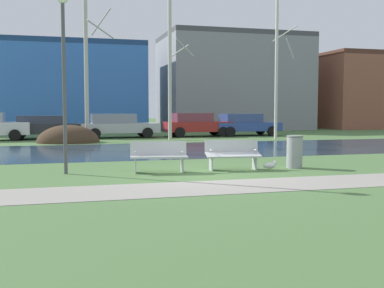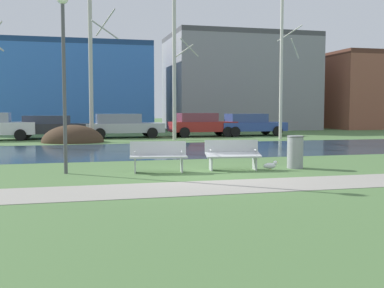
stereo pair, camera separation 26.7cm
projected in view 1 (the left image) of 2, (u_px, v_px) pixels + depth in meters
ground_plane at (143, 146)px, 22.55m from camera, size 120.00×120.00×0.00m
paved_path_strip at (229, 187)px, 10.94m from camera, size 60.00×1.89×0.01m
river_band at (152, 150)px, 20.40m from camera, size 80.00×7.84×0.01m
soil_mound at (68, 142)px, 24.99m from camera, size 3.26×2.63×1.86m
bench_left at (159, 156)px, 13.33m from camera, size 1.66×0.77×0.87m
bench_right at (233, 154)px, 13.91m from camera, size 1.66×0.77×0.87m
trash_bin at (295, 151)px, 14.35m from camera, size 0.50×0.50×0.98m
seagull at (270, 165)px, 13.95m from camera, size 0.47×0.18×0.27m
streetlamp at (63, 52)px, 12.82m from camera, size 0.32×0.32×4.94m
birch_left at (87, 63)px, 25.11m from camera, size 1.60×2.78×8.15m
birch_center_left at (170, 62)px, 26.71m from camera, size 1.51×2.48×8.74m
birch_center at (277, 61)px, 27.32m from camera, size 1.32×2.27×8.99m
parked_sedan_second_dark at (46, 126)px, 27.83m from camera, size 4.81×2.08×1.37m
parked_hatch_third_silver at (118, 125)px, 28.92m from camera, size 4.75×2.18×1.46m
parked_wagon_fourth_red at (196, 124)px, 30.20m from camera, size 4.27×1.98×1.50m
parked_suv_fifth_blue at (244, 124)px, 31.15m from camera, size 4.45×2.13×1.44m
building_blue_store at (38, 87)px, 37.05m from camera, size 16.31×6.79×6.93m
building_grey_warehouse at (232, 83)px, 40.99m from camera, size 11.96×8.01×8.02m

